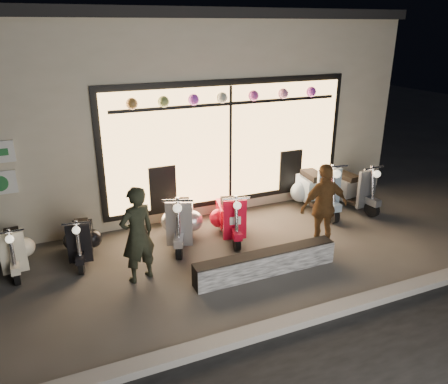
{
  "coord_description": "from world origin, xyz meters",
  "views": [
    {
      "loc": [
        -2.84,
        -6.18,
        3.88
      ],
      "look_at": [
        0.09,
        0.6,
        1.05
      ],
      "focal_mm": 35.0,
      "sensor_mm": 36.0,
      "label": 1
    }
  ],
  "objects_px": {
    "graffiti_barrier": "(266,263)",
    "scooter_red": "(230,216)",
    "scooter_silver": "(181,219)",
    "woman": "(324,207)",
    "man": "(137,235)"
  },
  "relations": [
    {
      "from": "graffiti_barrier",
      "to": "scooter_red",
      "type": "height_order",
      "value": "scooter_red"
    },
    {
      "from": "scooter_silver",
      "to": "woman",
      "type": "relative_size",
      "value": 0.9
    },
    {
      "from": "woman",
      "to": "graffiti_barrier",
      "type": "bearing_deg",
      "value": 19.93
    },
    {
      "from": "man",
      "to": "woman",
      "type": "relative_size",
      "value": 1.0
    },
    {
      "from": "scooter_silver",
      "to": "man",
      "type": "bearing_deg",
      "value": -112.6
    },
    {
      "from": "scooter_red",
      "to": "man",
      "type": "bearing_deg",
      "value": -141.49
    },
    {
      "from": "graffiti_barrier",
      "to": "man",
      "type": "relative_size",
      "value": 1.56
    },
    {
      "from": "man",
      "to": "graffiti_barrier",
      "type": "bearing_deg",
      "value": 143.81
    },
    {
      "from": "man",
      "to": "scooter_silver",
      "type": "bearing_deg",
      "value": -151.72
    },
    {
      "from": "man",
      "to": "woman",
      "type": "distance_m",
      "value": 3.37
    },
    {
      "from": "scooter_silver",
      "to": "man",
      "type": "relative_size",
      "value": 0.9
    },
    {
      "from": "scooter_red",
      "to": "man",
      "type": "height_order",
      "value": "man"
    },
    {
      "from": "scooter_silver",
      "to": "scooter_red",
      "type": "xyz_separation_m",
      "value": [
        0.94,
        -0.15,
        -0.03
      ]
    },
    {
      "from": "scooter_red",
      "to": "man",
      "type": "distance_m",
      "value": 2.26
    },
    {
      "from": "scooter_silver",
      "to": "graffiti_barrier",
      "type": "bearing_deg",
      "value": -41.74
    }
  ]
}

